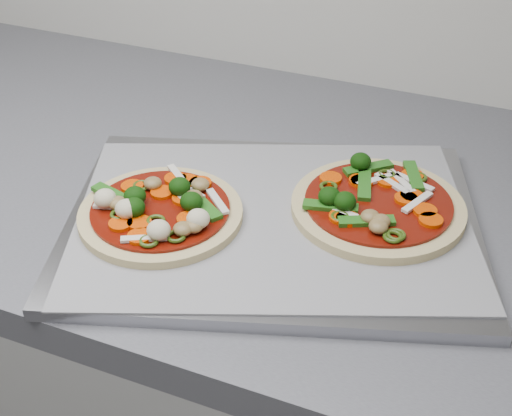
% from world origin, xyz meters
% --- Properties ---
extents(baking_tray, '(0.51, 0.44, 0.01)m').
position_xyz_m(baking_tray, '(0.67, 1.22, 0.91)').
color(baking_tray, '#97979D').
rests_on(baking_tray, countertop).
extents(parchment, '(0.50, 0.43, 0.00)m').
position_xyz_m(parchment, '(0.67, 1.22, 0.92)').
color(parchment, gray).
rests_on(parchment, baking_tray).
extents(pizza_left, '(0.22, 0.22, 0.03)m').
position_xyz_m(pizza_left, '(0.56, 1.17, 0.93)').
color(pizza_left, tan).
rests_on(pizza_left, parchment).
extents(pizza_right, '(0.21, 0.21, 0.03)m').
position_xyz_m(pizza_right, '(0.76, 1.27, 0.93)').
color(pizza_right, tan).
rests_on(pizza_right, parchment).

